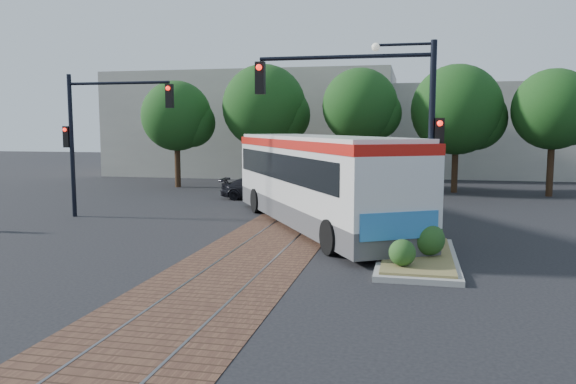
% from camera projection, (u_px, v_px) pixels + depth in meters
% --- Properties ---
extents(ground, '(120.00, 120.00, 0.00)m').
position_uv_depth(ground, '(265.00, 246.00, 18.12)').
color(ground, black).
rests_on(ground, ground).
extents(trackbed, '(3.60, 40.00, 0.02)m').
position_uv_depth(trackbed, '(291.00, 225.00, 22.00)').
color(trackbed, '#533626').
rests_on(trackbed, ground).
extents(tree_row, '(26.40, 5.60, 7.67)m').
position_uv_depth(tree_row, '(356.00, 109.00, 33.22)').
color(tree_row, '#382314').
rests_on(tree_row, ground).
extents(warehouses, '(40.00, 13.00, 8.00)m').
position_uv_depth(warehouses, '(349.00, 127.00, 45.66)').
color(warehouses, '#ADA899').
rests_on(warehouses, ground).
extents(city_bus, '(8.95, 12.60, 3.48)m').
position_uv_depth(city_bus, '(316.00, 176.00, 21.41)').
color(city_bus, '#47474A').
rests_on(city_bus, ground).
extents(traffic_island, '(2.20, 5.20, 1.13)m').
position_uv_depth(traffic_island, '(418.00, 248.00, 16.17)').
color(traffic_island, gray).
rests_on(traffic_island, ground).
extents(signal_pole_main, '(5.49, 0.46, 6.00)m').
position_uv_depth(signal_pole_main, '(387.00, 115.00, 16.02)').
color(signal_pole_main, black).
rests_on(signal_pole_main, ground).
extents(signal_pole_left, '(4.99, 0.34, 6.00)m').
position_uv_depth(signal_pole_left, '(95.00, 126.00, 23.36)').
color(signal_pole_left, black).
rests_on(signal_pole_left, ground).
extents(parked_car, '(3.95, 1.74, 1.13)m').
position_uv_depth(parked_car, '(258.00, 189.00, 29.66)').
color(parked_car, black).
rests_on(parked_car, ground).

